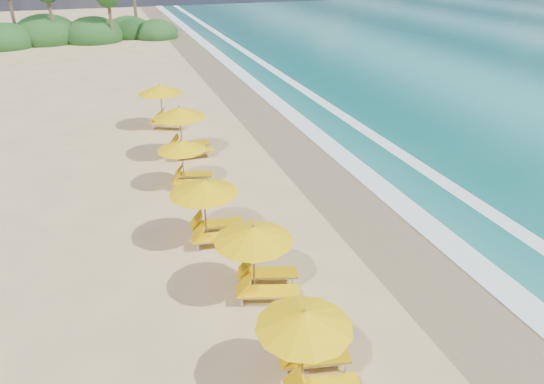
% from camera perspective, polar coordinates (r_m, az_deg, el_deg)
% --- Properties ---
extents(ground, '(160.00, 160.00, 0.00)m').
position_cam_1_polar(ground, '(19.28, 0.00, -3.19)').
color(ground, tan).
rests_on(ground, ground).
extents(wet_sand, '(4.00, 160.00, 0.01)m').
position_cam_1_polar(wet_sand, '(20.76, 10.51, -1.35)').
color(wet_sand, '#816D4D').
rests_on(wet_sand, ground).
extents(surf_foam, '(4.00, 160.00, 0.01)m').
position_cam_1_polar(surf_foam, '(22.10, 16.68, -0.21)').
color(surf_foam, white).
rests_on(surf_foam, ground).
extents(station_1, '(2.81, 2.69, 2.33)m').
position_cam_1_polar(station_1, '(12.01, 4.57, -17.13)').
color(station_1, olive).
rests_on(station_1, ground).
extents(station_2, '(3.06, 2.98, 2.43)m').
position_cam_1_polar(station_2, '(14.72, -1.41, -7.40)').
color(station_2, olive).
rests_on(station_2, ground).
extents(station_3, '(2.88, 2.72, 2.48)m').
position_cam_1_polar(station_3, '(17.44, -7.23, -1.65)').
color(station_3, olive).
rests_on(station_3, ground).
extents(station_4, '(2.76, 2.69, 2.19)m').
position_cam_1_polar(station_4, '(21.84, -9.96, 3.70)').
color(station_4, olive).
rests_on(station_4, ground).
extents(station_5, '(2.88, 2.67, 2.64)m').
position_cam_1_polar(station_5, '(25.09, -10.14, 7.37)').
color(station_5, olive).
rests_on(station_5, ground).
extents(station_6, '(3.42, 3.42, 2.58)m').
position_cam_1_polar(station_6, '(29.67, -12.43, 10.11)').
color(station_6, olive).
rests_on(station_6, ground).
extents(treeline, '(25.80, 8.80, 9.74)m').
position_cam_1_polar(treeline, '(62.11, -23.85, 16.58)').
color(treeline, '#163D14').
rests_on(treeline, ground).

